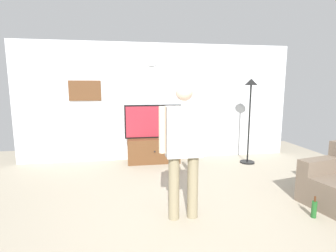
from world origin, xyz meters
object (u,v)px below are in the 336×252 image
object	(u,v)px
beverage_bottle	(314,209)
television	(153,121)
tv_stand	(154,150)
wall_clock	(151,60)
person_standing_nearer_lamp	(184,144)
floor_lamp	(250,103)
framed_picture	(85,91)

from	to	relation	value
beverage_bottle	television	bearing A→B (deg)	122.92
tv_stand	beverage_bottle	bearing A→B (deg)	-56.65
wall_clock	person_standing_nearer_lamp	size ratio (longest dim) A/B	0.17
television	person_standing_nearer_lamp	distance (m)	2.56
tv_stand	television	distance (m)	0.66
beverage_bottle	wall_clock	bearing A→B (deg)	120.80
floor_lamp	framed_picture	bearing A→B (deg)	169.26
television	floor_lamp	distance (m)	2.18
tv_stand	person_standing_nearer_lamp	xyz separation A→B (m)	(0.14, -2.51, 0.71)
television	person_standing_nearer_lamp	bearing A→B (deg)	-86.95
framed_picture	person_standing_nearer_lamp	xyz separation A→B (m)	(1.63, -2.80, -0.63)
wall_clock	beverage_bottle	world-z (taller)	wall_clock
television	framed_picture	distance (m)	1.66
framed_picture	person_standing_nearer_lamp	world-z (taller)	framed_picture
television	person_standing_nearer_lamp	xyz separation A→B (m)	(0.14, -2.55, 0.06)
framed_picture	beverage_bottle	distance (m)	4.78
framed_picture	floor_lamp	bearing A→B (deg)	-10.74
television	wall_clock	xyz separation A→B (m)	(-0.00, 0.24, 1.38)
tv_stand	beverage_bottle	xyz separation A→B (m)	(1.84, -2.79, -0.16)
wall_clock	floor_lamp	world-z (taller)	wall_clock
television	floor_lamp	size ratio (longest dim) A/B	0.68
television	person_standing_nearer_lamp	world-z (taller)	person_standing_nearer_lamp
floor_lamp	person_standing_nearer_lamp	world-z (taller)	floor_lamp
wall_clock	person_standing_nearer_lamp	bearing A→B (deg)	-87.21
person_standing_nearer_lamp	floor_lamp	bearing A→B (deg)	47.17
tv_stand	framed_picture	xyz separation A→B (m)	(-1.49, 0.30, 1.35)
wall_clock	beverage_bottle	xyz separation A→B (m)	(1.84, -3.08, -2.20)
floor_lamp	beverage_bottle	distance (m)	2.71
television	floor_lamp	bearing A→B (deg)	-11.63
tv_stand	television	size ratio (longest dim) A/B	0.92
floor_lamp	beverage_bottle	xyz separation A→B (m)	(-0.27, -2.40, -1.23)
television	floor_lamp	world-z (taller)	floor_lamp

